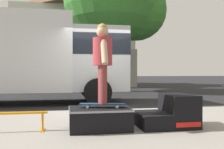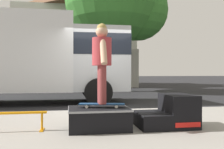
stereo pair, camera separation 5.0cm
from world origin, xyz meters
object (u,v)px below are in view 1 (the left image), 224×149
object	(u,v)px
skater_kid	(103,56)
street_tree_main	(116,1)
skate_box	(100,118)
kicker_ramp	(171,113)
box_truck	(28,55)
skateboard	(103,104)

from	to	relation	value
skater_kid	street_tree_main	world-z (taller)	street_tree_main
skate_box	skater_kid	bearing A→B (deg)	37.87
skate_box	kicker_ramp	bearing A→B (deg)	-0.02
box_truck	street_tree_main	size ratio (longest dim) A/B	0.85
skateboard	box_truck	xyz separation A→B (m)	(-1.96, 4.91, 1.16)
skate_box	street_tree_main	size ratio (longest dim) A/B	0.13
skate_box	kicker_ramp	distance (m)	1.27
kicker_ramp	skater_kid	bearing A→B (deg)	177.95
skateboard	street_tree_main	world-z (taller)	street_tree_main
street_tree_main	skateboard	bearing A→B (deg)	-102.46
skateboard	street_tree_main	distance (m)	11.16
kicker_ramp	street_tree_main	bearing A→B (deg)	84.43
skate_box	kicker_ramp	world-z (taller)	kicker_ramp
skater_kid	street_tree_main	size ratio (longest dim) A/B	0.17
kicker_ramp	skateboard	distance (m)	1.23
skateboard	street_tree_main	bearing A→B (deg)	77.54
street_tree_main	kicker_ramp	bearing A→B (deg)	-95.57
skateboard	box_truck	bearing A→B (deg)	111.77
skater_kid	box_truck	world-z (taller)	box_truck
kicker_ramp	box_truck	distance (m)	6.03
kicker_ramp	skate_box	bearing A→B (deg)	179.98
kicker_ramp	skater_kid	world-z (taller)	skater_kid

